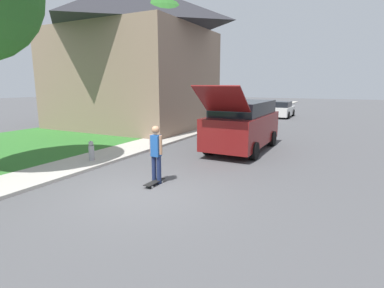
# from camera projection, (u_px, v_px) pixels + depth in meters

# --- Properties ---
(ground_plane) EXTENTS (120.00, 120.00, 0.00)m
(ground_plane) POSITION_uv_depth(u_px,v_px,m) (142.00, 192.00, 7.97)
(ground_plane) COLOR #49494C
(lawn) EXTENTS (10.00, 80.00, 0.08)m
(lawn) POSITION_uv_depth(u_px,v_px,m) (91.00, 135.00, 16.81)
(lawn) COLOR #2D6B28
(lawn) RESTS_ON ground_plane
(sidewalk) EXTENTS (1.80, 80.00, 0.10)m
(sidewalk) POSITION_uv_depth(u_px,v_px,m) (157.00, 141.00, 14.81)
(sidewalk) COLOR #ADA89E
(sidewalk) RESTS_ON ground_plane
(house) EXTENTS (9.94, 8.44, 9.03)m
(house) POSITION_uv_depth(u_px,v_px,m) (132.00, 53.00, 19.30)
(house) COLOR #89705B
(house) RESTS_ON lawn
(lawn_tree_far) EXTENTS (3.75, 3.75, 7.56)m
(lawn_tree_far) POSITION_uv_depth(u_px,v_px,m) (163.00, 34.00, 17.52)
(lawn_tree_far) COLOR brown
(lawn_tree_far) RESTS_ON lawn
(suv_parked) EXTENTS (2.15, 5.59, 2.78)m
(suv_parked) POSITION_uv_depth(u_px,v_px,m) (243.00, 124.00, 12.87)
(suv_parked) COLOR maroon
(suv_parked) RESTS_ON ground_plane
(car_down_street) EXTENTS (1.95, 4.01, 1.36)m
(car_down_street) POSITION_uv_depth(u_px,v_px,m) (281.00, 110.00, 26.20)
(car_down_street) COLOR silver
(car_down_street) RESTS_ON ground_plane
(skateboarder) EXTENTS (0.41, 0.22, 1.67)m
(skateboarder) POSITION_uv_depth(u_px,v_px,m) (156.00, 152.00, 8.49)
(skateboarder) COLOR #192347
(skateboarder) RESTS_ON ground_plane
(skateboard) EXTENTS (0.23, 0.80, 0.10)m
(skateboard) POSITION_uv_depth(u_px,v_px,m) (155.00, 182.00, 8.49)
(skateboard) COLOR black
(skateboard) RESTS_ON ground_plane
(fire_hydrant) EXTENTS (0.20, 0.20, 0.71)m
(fire_hydrant) POSITION_uv_depth(u_px,v_px,m) (91.00, 151.00, 10.83)
(fire_hydrant) COLOR #99999E
(fire_hydrant) RESTS_ON sidewalk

